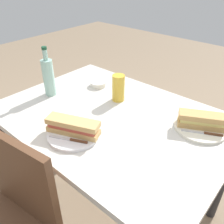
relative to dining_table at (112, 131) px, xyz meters
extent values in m
plane|color=#8C755B|center=(0.00, 0.00, -0.62)|extent=(8.00, 8.00, 0.00)
cube|color=beige|center=(0.00, 0.00, 0.09)|extent=(1.18, 0.85, 0.03)
cylinder|color=#262628|center=(-0.53, -0.36, -0.27)|extent=(0.06, 0.06, 0.69)
cylinder|color=#262628|center=(0.53, -0.36, -0.27)|extent=(0.06, 0.06, 0.69)
cylinder|color=#262628|center=(0.53, 0.36, -0.27)|extent=(0.06, 0.06, 0.69)
cube|color=brown|center=(0.02, 0.52, 0.05)|extent=(0.38, 0.08, 0.40)
cylinder|color=brown|center=(0.20, 0.55, -0.39)|extent=(0.04, 0.04, 0.45)
cylinder|color=silver|center=(-0.39, -0.19, 0.11)|extent=(0.24, 0.24, 0.01)
cube|color=tan|center=(-0.39, -0.19, 0.13)|extent=(0.22, 0.16, 0.02)
cube|color=#DBC66B|center=(-0.39, -0.19, 0.15)|extent=(0.20, 0.15, 0.02)
cube|color=tan|center=(-0.39, -0.19, 0.18)|extent=(0.22, 0.16, 0.02)
cube|color=silver|center=(-0.38, -0.12, 0.12)|extent=(0.10, 0.05, 0.00)
cube|color=#59331E|center=(-0.46, -0.16, 0.12)|extent=(0.08, 0.04, 0.01)
cylinder|color=white|center=(0.02, 0.24, 0.11)|extent=(0.24, 0.24, 0.01)
cube|color=tan|center=(0.02, 0.24, 0.13)|extent=(0.25, 0.16, 0.02)
cube|color=#B74C3D|center=(0.02, 0.24, 0.15)|extent=(0.23, 0.14, 0.02)
cube|color=tan|center=(0.02, 0.24, 0.18)|extent=(0.25, 0.16, 0.02)
cube|color=silver|center=(0.04, 0.31, 0.12)|extent=(0.10, 0.05, 0.00)
cube|color=#59331E|center=(-0.04, 0.27, 0.12)|extent=(0.08, 0.04, 0.01)
cylinder|color=#99C6B7|center=(0.42, 0.07, 0.21)|extent=(0.07, 0.07, 0.21)
cylinder|color=#99C6B7|center=(0.42, 0.07, 0.35)|extent=(0.03, 0.03, 0.06)
cylinder|color=#19472D|center=(0.42, 0.07, 0.38)|extent=(0.03, 0.03, 0.01)
cylinder|color=gold|center=(0.08, -0.14, 0.18)|extent=(0.07, 0.07, 0.15)
cylinder|color=silver|center=(0.29, -0.20, 0.12)|extent=(0.10, 0.10, 0.03)
camera|label=1|loc=(-0.67, 0.77, 0.78)|focal=38.07mm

